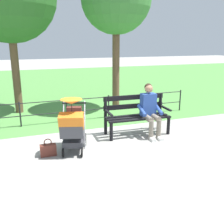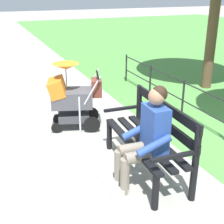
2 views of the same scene
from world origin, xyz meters
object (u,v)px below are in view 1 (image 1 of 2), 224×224
at_px(park_bench, 136,113).
at_px(person_on_bench, 150,109).
at_px(handbag, 48,150).
at_px(stroller, 73,125).

height_order(park_bench, person_on_bench, person_on_bench).
xyz_separation_m(park_bench, handbag, (2.25, 0.62, -0.40)).
bearing_deg(park_bench, handbag, 15.36).
bearing_deg(person_on_bench, park_bench, -40.24).
xyz_separation_m(person_on_bench, handbag, (2.51, 0.39, -0.55)).
relative_size(park_bench, person_on_bench, 1.27).
xyz_separation_m(park_bench, person_on_bench, (-0.26, 0.22, 0.15)).
bearing_deg(person_on_bench, stroller, 10.30).
distance_m(park_bench, handbag, 2.37).
xyz_separation_m(person_on_bench, stroller, (1.98, 0.36, -0.08)).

